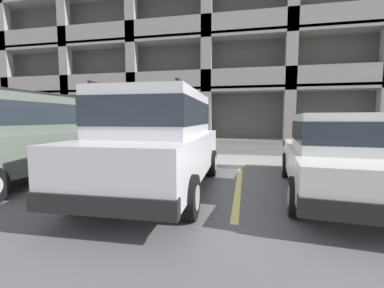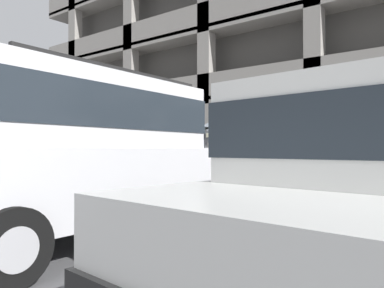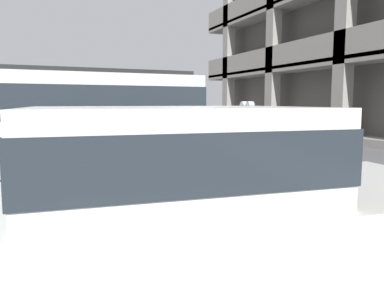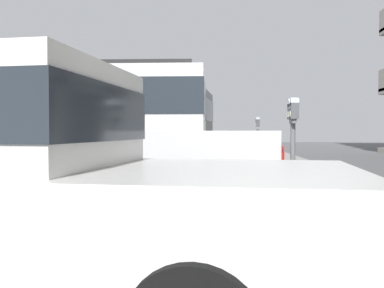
% 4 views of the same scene
% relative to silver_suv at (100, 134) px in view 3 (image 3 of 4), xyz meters
% --- Properties ---
extents(ground_plane, '(80.00, 80.00, 0.10)m').
position_rel_silver_suv_xyz_m(ground_plane, '(-0.08, 2.33, -1.14)').
color(ground_plane, '#565659').
extents(sidewalk, '(40.00, 2.20, 0.12)m').
position_rel_silver_suv_xyz_m(sidewalk, '(-0.08, 3.63, -1.03)').
color(sidewalk, gray).
rests_on(sidewalk, ground_plane).
extents(parking_stall_lines, '(13.29, 4.80, 0.01)m').
position_rel_silver_suv_xyz_m(parking_stall_lines, '(1.57, 0.93, -1.08)').
color(parking_stall_lines, '#DBD16B').
rests_on(parking_stall_lines, ground_plane).
extents(silver_suv, '(2.10, 4.83, 2.03)m').
position_rel_silver_suv_xyz_m(silver_suv, '(0.00, 0.00, 0.00)').
color(silver_suv, silver).
rests_on(silver_suv, ground_plane).
extents(red_sedan, '(2.23, 4.89, 2.03)m').
position_rel_silver_suv_xyz_m(red_sedan, '(-3.32, -0.02, 0.00)').
color(red_sedan, '#5B665B').
rests_on(red_sedan, ground_plane).
extents(dark_hatchback, '(2.17, 4.63, 1.54)m').
position_rel_silver_suv_xyz_m(dark_hatchback, '(3.38, 0.19, -0.27)').
color(dark_hatchback, silver).
rests_on(dark_hatchback, ground_plane).
extents(parking_meter_near, '(0.35, 0.12, 1.47)m').
position_rel_silver_suv_xyz_m(parking_meter_near, '(-0.07, 2.68, 0.13)').
color(parking_meter_near, '#595B60').
rests_on(parking_meter_near, sidewalk).
extents(parking_meter_far, '(0.15, 0.12, 1.43)m').
position_rel_silver_suv_xyz_m(parking_meter_far, '(-6.65, 2.72, -0.02)').
color(parking_meter_far, '#47474C').
rests_on(parking_meter_far, sidewalk).
extents(fire_hydrant, '(0.30, 0.30, 0.70)m').
position_rel_silver_suv_xyz_m(fire_hydrant, '(-3.71, 2.98, -0.62)').
color(fire_hydrant, red).
rests_on(fire_hydrant, sidewalk).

